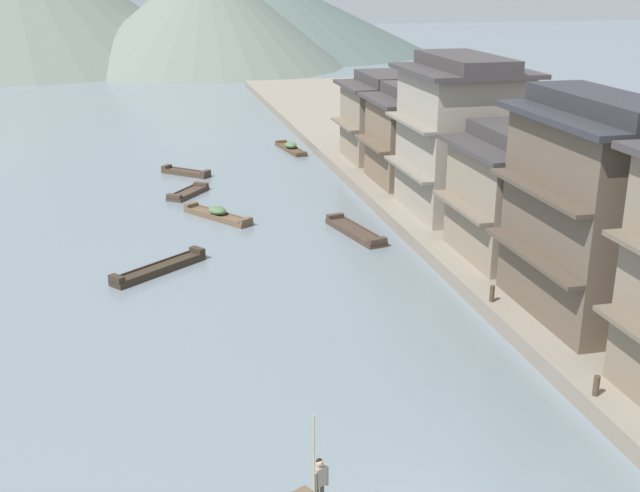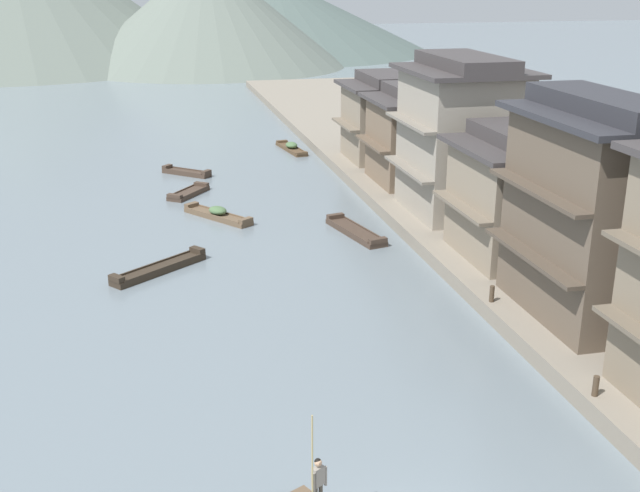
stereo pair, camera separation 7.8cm
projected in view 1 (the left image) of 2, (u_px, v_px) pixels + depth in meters
The scene contains 17 objects.
riverbank_right at pixel (504, 192), 50.57m from camera, with size 18.00×110.00×0.69m, color gray.
boatman_person at pixel (319, 479), 20.30m from camera, with size 0.48×0.43×3.04m.
boat_moored_nearest at pixel (355, 232), 43.49m from camera, with size 2.26×5.30×0.51m.
boat_moored_second at pixel (218, 215), 46.27m from camera, with size 3.71×4.63×0.73m.
boat_moored_third at pixel (186, 172), 56.22m from camera, with size 3.39×3.15×0.51m.
boat_moored_far at pixel (291, 148), 63.81m from camera, with size 1.75×5.23×0.69m.
boat_midriver_drifting at pixel (159, 269), 38.05m from camera, with size 4.70×3.97×0.56m.
boat_midriver_upstream at pixel (188, 193), 51.10m from camera, with size 2.95×3.47×0.46m.
house_waterfront_second at pixel (593, 210), 30.59m from camera, with size 5.40×7.75×8.74m.
house_waterfront_tall at pixel (520, 195), 37.48m from camera, with size 6.43×6.57×6.14m.
house_waterfront_narrow at pixel (461, 137), 44.09m from camera, with size 6.57×7.40×8.74m.
house_waterfront_far at pixel (419, 135), 50.98m from camera, with size 6.76×6.43×6.14m.
house_waterfront_end at pixel (387, 117), 57.24m from camera, with size 6.87×6.22×6.14m.
mooring_post_dock_near at pixel (596, 386), 25.59m from camera, with size 0.20×0.20×0.70m, color #473828.
mooring_post_dock_mid at pixel (492, 294), 32.88m from camera, with size 0.20×0.20×0.70m, color #473828.
hill_far_west at pixel (206, 11), 117.79m from camera, with size 41.11×41.11×16.20m, color slate.
hill_far_east at pixel (270, 13), 140.58m from camera, with size 56.20×56.20×13.06m, color #4C5B56.
Camera 1 is at (-5.94, -14.98, 13.73)m, focal length 44.47 mm.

